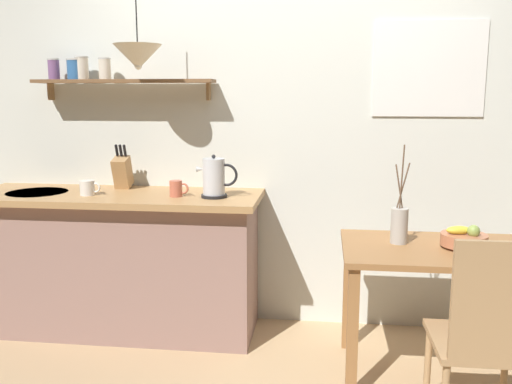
{
  "coord_description": "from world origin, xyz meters",
  "views": [
    {
      "loc": [
        0.3,
        -2.95,
        1.53
      ],
      "look_at": [
        -0.1,
        0.25,
        0.95
      ],
      "focal_mm": 38.58,
      "sensor_mm": 36.0,
      "label": 1
    }
  ],
  "objects_px": {
    "fruit_bowl": "(464,239)",
    "knife_block": "(122,171)",
    "coffee_mug_spare": "(176,189)",
    "dining_table": "(441,269)",
    "electric_kettle": "(215,178)",
    "pendant_lamp": "(138,57)",
    "dining_chair_near": "(487,334)",
    "coffee_mug_by_sink": "(88,188)",
    "twig_vase": "(399,224)"
  },
  "relations": [
    {
      "from": "dining_chair_near",
      "to": "twig_vase",
      "type": "relative_size",
      "value": 1.79
    },
    {
      "from": "dining_chair_near",
      "to": "pendant_lamp",
      "type": "bearing_deg",
      "value": 153.2
    },
    {
      "from": "knife_block",
      "to": "dining_chair_near",
      "type": "bearing_deg",
      "value": -29.63
    },
    {
      "from": "twig_vase",
      "to": "coffee_mug_by_sink",
      "type": "distance_m",
      "value": 1.86
    },
    {
      "from": "dining_table",
      "to": "coffee_mug_spare",
      "type": "xyz_separation_m",
      "value": [
        -1.51,
        0.29,
        0.35
      ]
    },
    {
      "from": "electric_kettle",
      "to": "coffee_mug_spare",
      "type": "bearing_deg",
      "value": -179.1
    },
    {
      "from": "knife_block",
      "to": "twig_vase",
      "type": "bearing_deg",
      "value": -14.8
    },
    {
      "from": "dining_chair_near",
      "to": "electric_kettle",
      "type": "height_order",
      "value": "electric_kettle"
    },
    {
      "from": "dining_chair_near",
      "to": "coffee_mug_by_sink",
      "type": "height_order",
      "value": "coffee_mug_by_sink"
    },
    {
      "from": "fruit_bowl",
      "to": "dining_chair_near",
      "type": "bearing_deg",
      "value": -93.76
    },
    {
      "from": "twig_vase",
      "to": "knife_block",
      "type": "distance_m",
      "value": 1.79
    },
    {
      "from": "fruit_bowl",
      "to": "coffee_mug_spare",
      "type": "height_order",
      "value": "coffee_mug_spare"
    },
    {
      "from": "electric_kettle",
      "to": "dining_table",
      "type": "bearing_deg",
      "value": -13.0
    },
    {
      "from": "coffee_mug_spare",
      "to": "pendant_lamp",
      "type": "distance_m",
      "value": 0.81
    },
    {
      "from": "fruit_bowl",
      "to": "coffee_mug_by_sink",
      "type": "bearing_deg",
      "value": 173.25
    },
    {
      "from": "electric_kettle",
      "to": "pendant_lamp",
      "type": "relative_size",
      "value": 0.45
    },
    {
      "from": "knife_block",
      "to": "coffee_mug_spare",
      "type": "xyz_separation_m",
      "value": [
        0.42,
        -0.23,
        -0.07
      ]
    },
    {
      "from": "twig_vase",
      "to": "electric_kettle",
      "type": "distance_m",
      "value": 1.1
    },
    {
      "from": "coffee_mug_spare",
      "to": "pendant_lamp",
      "type": "bearing_deg",
      "value": -177.47
    },
    {
      "from": "knife_block",
      "to": "pendant_lamp",
      "type": "xyz_separation_m",
      "value": [
        0.21,
        -0.24,
        0.71
      ]
    },
    {
      "from": "dining_table",
      "to": "twig_vase",
      "type": "relative_size",
      "value": 1.93
    },
    {
      "from": "coffee_mug_spare",
      "to": "dining_table",
      "type": "bearing_deg",
      "value": -10.9
    },
    {
      "from": "pendant_lamp",
      "to": "dining_chair_near",
      "type": "bearing_deg",
      "value": -26.8
    },
    {
      "from": "fruit_bowl",
      "to": "electric_kettle",
      "type": "height_order",
      "value": "electric_kettle"
    },
    {
      "from": "coffee_mug_by_sink",
      "to": "pendant_lamp",
      "type": "xyz_separation_m",
      "value": [
        0.34,
        0.01,
        0.78
      ]
    },
    {
      "from": "fruit_bowl",
      "to": "knife_block",
      "type": "distance_m",
      "value": 2.12
    },
    {
      "from": "fruit_bowl",
      "to": "coffee_mug_spare",
      "type": "bearing_deg",
      "value": 170.19
    },
    {
      "from": "coffee_mug_by_sink",
      "to": "coffee_mug_spare",
      "type": "relative_size",
      "value": 1.09
    },
    {
      "from": "fruit_bowl",
      "to": "knife_block",
      "type": "xyz_separation_m",
      "value": [
        -2.05,
        0.51,
        0.25
      ]
    },
    {
      "from": "dining_table",
      "to": "knife_block",
      "type": "height_order",
      "value": "knife_block"
    },
    {
      "from": "dining_table",
      "to": "dining_chair_near",
      "type": "distance_m",
      "value": 0.63
    },
    {
      "from": "knife_block",
      "to": "coffee_mug_spare",
      "type": "distance_m",
      "value": 0.48
    },
    {
      "from": "fruit_bowl",
      "to": "coffee_mug_by_sink",
      "type": "height_order",
      "value": "coffee_mug_by_sink"
    },
    {
      "from": "twig_vase",
      "to": "electric_kettle",
      "type": "height_order",
      "value": "twig_vase"
    },
    {
      "from": "twig_vase",
      "to": "fruit_bowl",
      "type": "bearing_deg",
      "value": -9.28
    },
    {
      "from": "dining_table",
      "to": "electric_kettle",
      "type": "relative_size",
      "value": 4.01
    },
    {
      "from": "dining_chair_near",
      "to": "coffee_mug_by_sink",
      "type": "distance_m",
      "value": 2.35
    },
    {
      "from": "knife_block",
      "to": "pendant_lamp",
      "type": "distance_m",
      "value": 0.78
    },
    {
      "from": "coffee_mug_by_sink",
      "to": "electric_kettle",
      "type": "bearing_deg",
      "value": 1.95
    },
    {
      "from": "dining_chair_near",
      "to": "coffee_mug_spare",
      "type": "distance_m",
      "value": 1.88
    },
    {
      "from": "pendant_lamp",
      "to": "fruit_bowl",
      "type": "bearing_deg",
      "value": -8.43
    },
    {
      "from": "fruit_bowl",
      "to": "coffee_mug_by_sink",
      "type": "xyz_separation_m",
      "value": [
        -2.18,
        0.26,
        0.18
      ]
    },
    {
      "from": "fruit_bowl",
      "to": "pendant_lamp",
      "type": "distance_m",
      "value": 2.09
    },
    {
      "from": "twig_vase",
      "to": "coffee_mug_spare",
      "type": "height_order",
      "value": "twig_vase"
    },
    {
      "from": "knife_block",
      "to": "pendant_lamp",
      "type": "relative_size",
      "value": 0.5
    },
    {
      "from": "dining_chair_near",
      "to": "fruit_bowl",
      "type": "height_order",
      "value": "dining_chair_near"
    },
    {
      "from": "fruit_bowl",
      "to": "knife_block",
      "type": "bearing_deg",
      "value": 166.07
    },
    {
      "from": "electric_kettle",
      "to": "pendant_lamp",
      "type": "height_order",
      "value": "pendant_lamp"
    },
    {
      "from": "dining_chair_near",
      "to": "knife_block",
      "type": "xyz_separation_m",
      "value": [
        -2.01,
        1.14,
        0.5
      ]
    },
    {
      "from": "dining_chair_near",
      "to": "pendant_lamp",
      "type": "height_order",
      "value": "pendant_lamp"
    }
  ]
}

